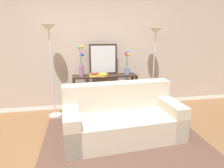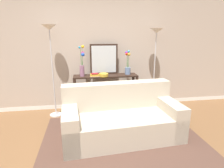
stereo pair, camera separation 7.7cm
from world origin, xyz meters
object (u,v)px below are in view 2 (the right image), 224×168
object	(u,v)px
book_row_under_console	(87,109)
fruit_bowl	(104,75)
floor_lamp_left	(51,46)
book_stack	(95,75)
couch	(121,119)
wall_mirror	(104,59)
vase_tall_flowers	(82,64)
vase_short_flowers	(128,67)
floor_lamp_right	(156,47)
console_table	(106,86)

from	to	relation	value
book_row_under_console	fruit_bowl	bearing A→B (deg)	-15.08
floor_lamp_left	book_stack	bearing A→B (deg)	-0.28
couch	wall_mirror	world-z (taller)	wall_mirror
vase_tall_flowers	book_stack	bearing A→B (deg)	-15.13
couch	vase_short_flowers	size ratio (longest dim) A/B	3.68
floor_lamp_right	fruit_bowl	bearing A→B (deg)	-179.04
console_table	book_row_under_console	size ratio (longest dim) A/B	5.04
book_stack	book_row_under_console	distance (m)	0.83
wall_mirror	book_row_under_console	world-z (taller)	wall_mirror
floor_lamp_left	wall_mirror	world-z (taller)	floor_lamp_left
floor_lamp_right	book_stack	world-z (taller)	floor_lamp_right
floor_lamp_left	fruit_bowl	xyz separation A→B (m)	(1.04, -0.02, -0.62)
book_row_under_console	console_table	bearing A→B (deg)	0.00
floor_lamp_left	couch	bearing A→B (deg)	-40.86
floor_lamp_left	vase_short_flowers	bearing A→B (deg)	3.68
vase_tall_flowers	floor_lamp_left	bearing A→B (deg)	-173.94
vase_tall_flowers	vase_short_flowers	distance (m)	1.00
fruit_bowl	book_stack	xyz separation A→B (m)	(-0.19, 0.01, -0.00)
vase_tall_flowers	book_row_under_console	bearing A→B (deg)	19.74
floor_lamp_right	vase_tall_flowers	world-z (taller)	floor_lamp_right
wall_mirror	fruit_bowl	distance (m)	0.39
couch	floor_lamp_left	size ratio (longest dim) A/B	1.05
book_row_under_console	vase_short_flowers	bearing A→B (deg)	1.12
book_row_under_console	floor_lamp_right	bearing A→B (deg)	-3.17
couch	floor_lamp_right	distance (m)	1.82
wall_mirror	book_row_under_console	bearing A→B (deg)	-161.62
floor_lamp_left	vase_short_flowers	distance (m)	1.67
console_table	vase_tall_flowers	xyz separation A→B (m)	(-0.50, -0.02, 0.51)
console_table	fruit_bowl	world-z (taller)	fruit_bowl
console_table	book_row_under_console	world-z (taller)	console_table
console_table	fruit_bowl	xyz separation A→B (m)	(-0.06, -0.10, 0.29)
floor_lamp_left	book_row_under_console	world-z (taller)	floor_lamp_left
vase_short_flowers	fruit_bowl	size ratio (longest dim) A/B	2.63
vase_short_flowers	fruit_bowl	xyz separation A→B (m)	(-0.56, -0.12, -0.14)
floor_lamp_left	wall_mirror	size ratio (longest dim) A/B	2.83
floor_lamp_left	wall_mirror	distance (m)	1.15
console_table	floor_lamp_left	xyz separation A→B (m)	(-1.10, -0.08, 0.91)
floor_lamp_right	wall_mirror	world-z (taller)	floor_lamp_right
wall_mirror	vase_short_flowers	size ratio (longest dim) A/B	1.24
fruit_bowl	book_stack	world-z (taller)	book_stack
vase_tall_flowers	console_table	bearing A→B (deg)	2.36
couch	wall_mirror	distance (m)	1.54
fruit_bowl	book_row_under_console	bearing A→B (deg)	164.92
floor_lamp_left	vase_short_flowers	xyz separation A→B (m)	(1.60, 0.10, -0.48)
floor_lamp_left	book_stack	distance (m)	1.06
floor_lamp_right	book_row_under_console	distance (m)	2.06
vase_short_flowers	book_stack	size ratio (longest dim) A/B	2.62
console_table	wall_mirror	xyz separation A→B (m)	(-0.01, 0.14, 0.59)
floor_lamp_right	book_stack	size ratio (longest dim) A/B	8.87
floor_lamp_left	fruit_bowl	bearing A→B (deg)	-1.05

